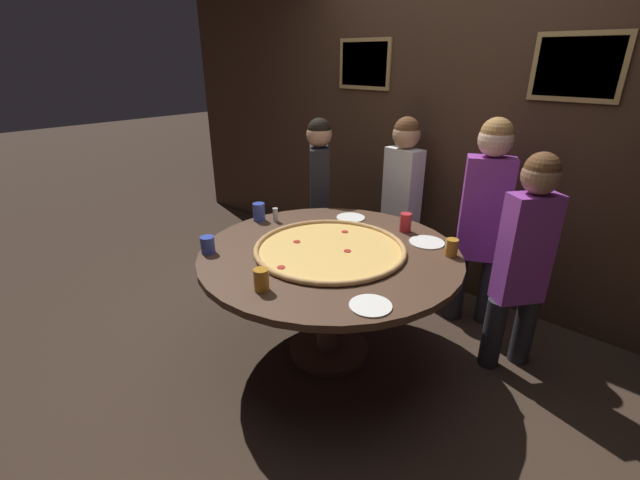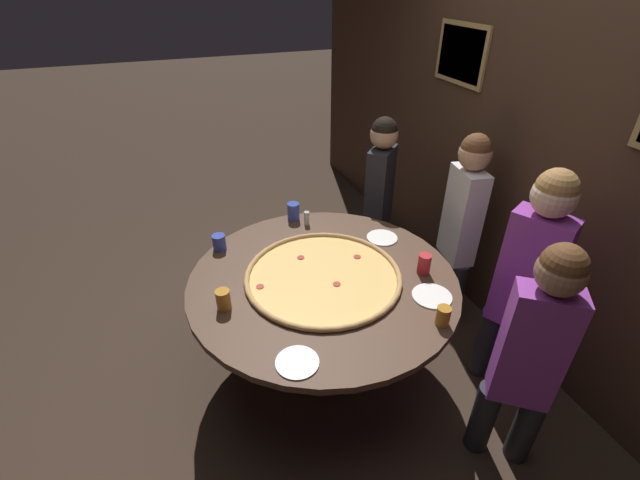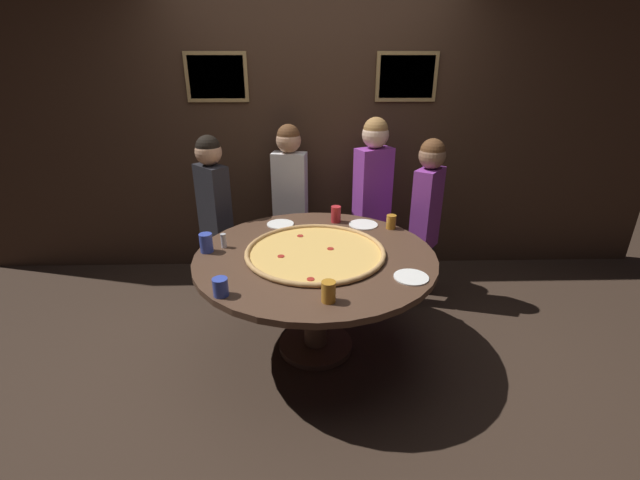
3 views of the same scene
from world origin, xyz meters
name	(u,v)px [view 1 (image 1 of 3)]	position (x,y,z in m)	size (l,w,h in m)	color
ground_plane	(329,351)	(0.00, 0.00, 0.00)	(24.00, 24.00, 0.00)	#38281E
back_wall	(449,128)	(0.00, 1.38, 1.30)	(6.40, 0.08, 2.60)	#3D281C
dining_table	(330,270)	(0.00, 0.00, 0.61)	(1.56, 1.56, 0.74)	#4C3323
giant_pizza	(329,249)	(0.00, 0.00, 0.75)	(0.91, 0.91, 0.03)	#EAB75B
drink_cup_centre_back	(406,223)	(0.17, 0.57, 0.80)	(0.07, 0.07, 0.13)	#B22328
drink_cup_front_edge	(452,248)	(0.57, 0.42, 0.79)	(0.07, 0.07, 0.10)	#BC7A23
drink_cup_near_left	(261,280)	(0.06, -0.58, 0.80)	(0.08, 0.08, 0.12)	#BC7A23
drink_cup_near_right	(259,212)	(-0.71, 0.05, 0.80)	(0.08, 0.08, 0.13)	#384CB7
drink_cup_by_shaker	(208,245)	(-0.51, -0.51, 0.79)	(0.08, 0.08, 0.10)	#384CB7
white_plate_right_side	(351,218)	(-0.26, 0.52, 0.74)	(0.20, 0.20, 0.01)	white
white_plate_left_side	(427,242)	(0.37, 0.49, 0.74)	(0.22, 0.22, 0.01)	white
white_plate_beside_cup	(371,306)	(0.55, -0.34, 0.74)	(0.20, 0.20, 0.01)	white
condiment_shaker	(275,215)	(-0.61, 0.11, 0.79)	(0.04, 0.04, 0.10)	silver
diner_far_left	(525,254)	(0.90, 0.68, 0.77)	(0.30, 0.34, 1.35)	#232328
diner_side_left	(319,191)	(-0.80, 0.78, 0.78)	(0.33, 0.33, 1.37)	#232328
diner_far_right	(402,195)	(-0.20, 1.11, 0.79)	(0.36, 0.21, 1.40)	#232328
diner_centre_back	(484,214)	(0.51, 1.00, 0.83)	(0.39, 0.28, 1.47)	#232328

